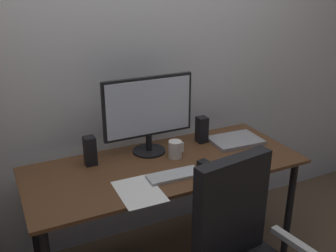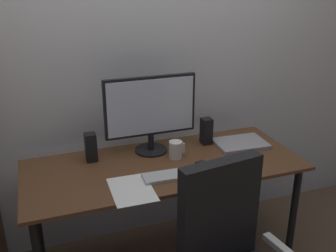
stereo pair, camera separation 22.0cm
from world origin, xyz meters
name	(u,v)px [view 2 (the right image)]	position (x,y,z in m)	size (l,w,h in m)	color
back_wall	(138,51)	(0.00, 0.50, 1.30)	(6.40, 0.10, 2.60)	silver
desk	(164,177)	(0.00, 0.00, 0.65)	(1.59, 0.66, 0.74)	#56351E
monitor	(151,110)	(-0.02, 0.19, 1.01)	(0.56, 0.20, 0.47)	black
keyboard	(170,176)	(-0.03, -0.16, 0.75)	(0.29, 0.11, 0.02)	#B7BABC
mouse	(204,167)	(0.19, -0.14, 0.76)	(0.06, 0.10, 0.03)	black
coffee_mug	(176,150)	(0.09, 0.05, 0.79)	(0.10, 0.08, 0.10)	white
laptop	(241,143)	(0.55, 0.08, 0.75)	(0.32, 0.23, 0.02)	#99999E
speaker_left	(91,147)	(-0.39, 0.18, 0.82)	(0.06, 0.07, 0.17)	black
speaker_right	(206,131)	(0.35, 0.18, 0.82)	(0.06, 0.07, 0.17)	black
paper_sheet	(132,189)	(-0.25, -0.22, 0.74)	(0.21, 0.30, 0.00)	white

